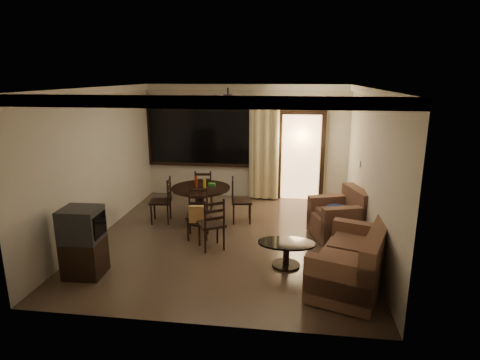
# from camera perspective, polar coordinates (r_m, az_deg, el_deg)

# --- Properties ---
(ground) EXTENTS (5.50, 5.50, 0.00)m
(ground) POSITION_cam_1_polar(r_m,az_deg,el_deg) (7.73, -1.58, -8.24)
(ground) COLOR #7F6651
(ground) RESTS_ON ground
(room_shell) EXTENTS (5.50, 6.70, 5.50)m
(room_shell) POSITION_cam_1_polar(r_m,az_deg,el_deg) (8.89, 3.98, 7.05)
(room_shell) COLOR beige
(room_shell) RESTS_ON ground
(dining_table) EXTENTS (1.21, 1.21, 0.98)m
(dining_table) POSITION_cam_1_polar(r_m,az_deg,el_deg) (8.39, -5.55, -2.07)
(dining_table) COLOR black
(dining_table) RESTS_ON ground
(dining_chair_west) EXTENTS (0.48, 0.48, 0.95)m
(dining_chair_west) POSITION_cam_1_polar(r_m,az_deg,el_deg) (8.60, -11.09, -4.08)
(dining_chair_west) COLOR black
(dining_chair_west) RESTS_ON ground
(dining_chair_east) EXTENTS (0.48, 0.48, 0.95)m
(dining_chair_east) POSITION_cam_1_polar(r_m,az_deg,el_deg) (8.46, 0.16, -4.11)
(dining_chair_east) COLOR black
(dining_chair_east) RESTS_ON ground
(dining_chair_south) EXTENTS (0.48, 0.53, 0.95)m
(dining_chair_south) POSITION_cam_1_polar(r_m,az_deg,el_deg) (7.68, -6.02, -6.02)
(dining_chair_south) COLOR black
(dining_chair_south) RESTS_ON ground
(dining_chair_north) EXTENTS (0.48, 0.48, 0.95)m
(dining_chair_north) POSITION_cam_1_polar(r_m,az_deg,el_deg) (9.23, -5.13, -2.54)
(dining_chair_north) COLOR black
(dining_chair_north) RESTS_ON ground
(tv_cabinet) EXTENTS (0.60, 0.54, 1.09)m
(tv_cabinet) POSITION_cam_1_polar(r_m,az_deg,el_deg) (6.63, -21.40, -8.21)
(tv_cabinet) COLOR black
(tv_cabinet) RESTS_ON ground
(sofa) EXTENTS (1.41, 1.90, 0.91)m
(sofa) POSITION_cam_1_polar(r_m,az_deg,el_deg) (6.20, 16.04, -11.23)
(sofa) COLOR #452A20
(sofa) RESTS_ON ground
(armchair) EXTENTS (1.16, 1.16, 0.93)m
(armchair) POSITION_cam_1_polar(r_m,az_deg,el_deg) (7.86, 14.20, -5.29)
(armchair) COLOR #452A20
(armchair) RESTS_ON ground
(coffee_table) EXTENTS (0.93, 0.56, 0.41)m
(coffee_table) POSITION_cam_1_polar(r_m,az_deg,el_deg) (6.62, 6.61, -9.88)
(coffee_table) COLOR black
(coffee_table) RESTS_ON ground
(side_chair) EXTENTS (0.58, 0.58, 0.96)m
(side_chair) POSITION_cam_1_polar(r_m,az_deg,el_deg) (7.21, -4.05, -7.57)
(side_chair) COLOR black
(side_chair) RESTS_ON ground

